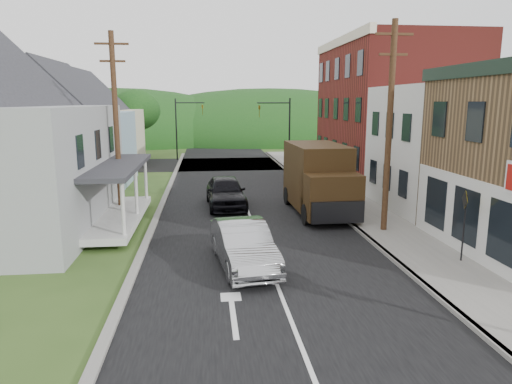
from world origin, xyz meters
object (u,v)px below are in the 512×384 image
object	(u,v)px
silver_sedan	(243,245)
delivery_van	(319,179)
warning_sign	(464,216)
dark_sedan	(226,192)

from	to	relation	value
silver_sedan	delivery_van	xyz separation A→B (m)	(4.51, 7.39, 1.00)
delivery_van	silver_sedan	bearing A→B (deg)	-122.63
silver_sedan	warning_sign	bearing A→B (deg)	-11.98
dark_sedan	delivery_van	xyz separation A→B (m)	(4.71, -1.91, 0.94)
silver_sedan	delivery_van	bearing A→B (deg)	51.08
delivery_van	warning_sign	xyz separation A→B (m)	(3.18, -7.99, -0.00)
silver_sedan	warning_sign	size ratio (longest dim) A/B	1.87
silver_sedan	dark_sedan	xyz separation A→B (m)	(-0.20, 9.31, 0.06)
dark_sedan	delivery_van	bearing A→B (deg)	-24.83
dark_sedan	delivery_van	world-z (taller)	delivery_van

